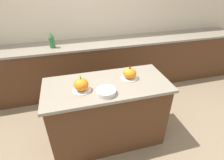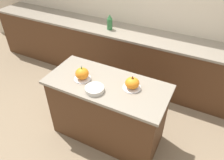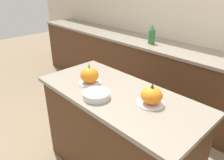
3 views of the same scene
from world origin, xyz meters
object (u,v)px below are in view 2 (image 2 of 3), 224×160
at_px(mixing_bowl, 95,89).
at_px(pumpkin_cake_right, 132,83).
at_px(bottle_tall, 110,22).
at_px(pumpkin_cake_left, 82,74).

bearing_deg(mixing_bowl, pumpkin_cake_right, 34.31).
bearing_deg(bottle_tall, mixing_bowl, -68.64).
relative_size(pumpkin_cake_left, pumpkin_cake_right, 0.98).
distance_m(pumpkin_cake_left, bottle_tall, 1.34).
bearing_deg(bottle_tall, pumpkin_cake_left, -76.32).
xyz_separation_m(pumpkin_cake_left, mixing_bowl, (0.24, -0.13, -0.05)).
bearing_deg(pumpkin_cake_right, mixing_bowl, -145.69).
relative_size(pumpkin_cake_right, bottle_tall, 0.82).
relative_size(pumpkin_cake_left, bottle_tall, 0.80).
bearing_deg(pumpkin_cake_left, mixing_bowl, -27.63).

